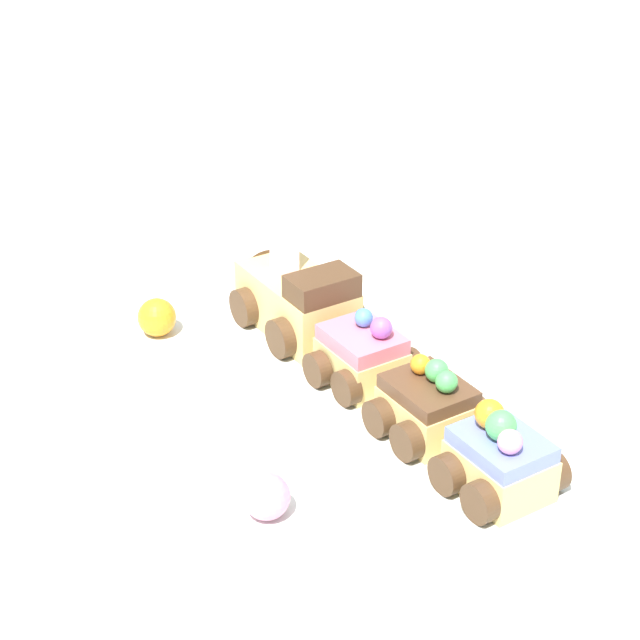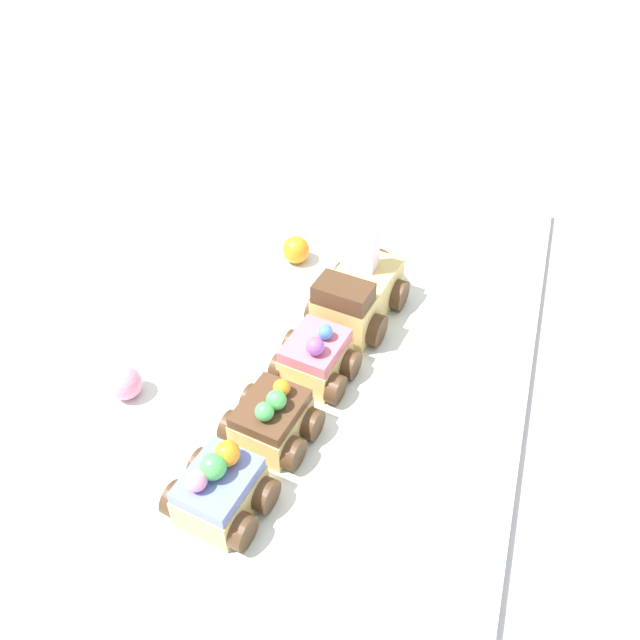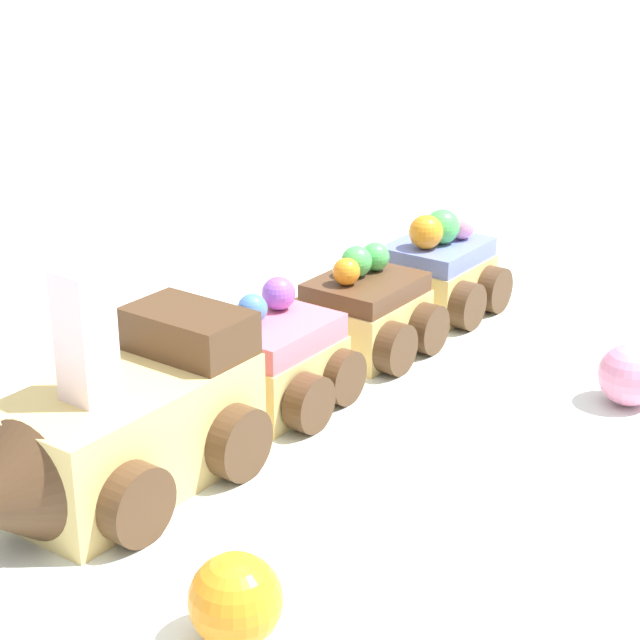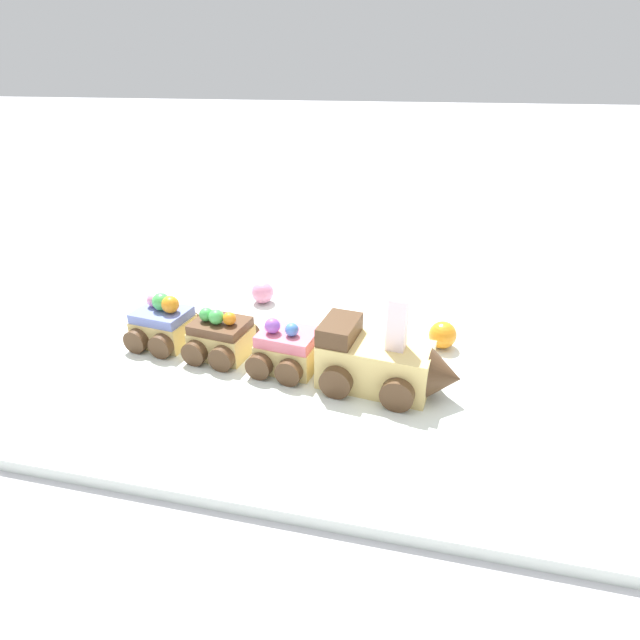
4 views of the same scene
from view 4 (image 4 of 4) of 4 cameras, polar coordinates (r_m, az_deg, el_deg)
ground_plane at (r=0.57m, az=-2.73°, el=-4.85°), size 10.00×10.00×0.00m
display_board at (r=0.57m, az=-2.74°, el=-4.34°), size 0.74×0.44×0.01m
cake_train_locomotive at (r=0.50m, az=7.39°, el=-4.92°), size 0.14×0.09×0.10m
cake_car_strawberry at (r=0.53m, az=-4.01°, el=-3.41°), size 0.07×0.08×0.06m
cake_car_chocolate at (r=0.57m, az=-11.21°, el=-1.98°), size 0.07×0.08×0.06m
cake_car_blueberry at (r=0.61m, az=-17.42°, el=-0.55°), size 0.07×0.08×0.06m
gumball_pink at (r=0.69m, az=-6.59°, el=3.17°), size 0.03×0.03×0.03m
gumball_orange at (r=0.59m, az=13.84°, el=-1.67°), size 0.03×0.03×0.03m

